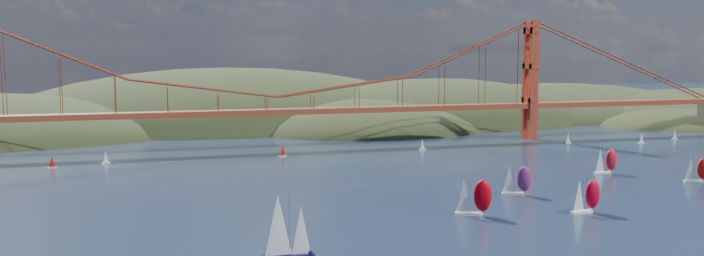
% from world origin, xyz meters
% --- Properties ---
extents(headlands, '(725.00, 225.00, 96.00)m').
position_xyz_m(headlands, '(44.95, 278.29, -12.46)').
color(headlands, black).
rests_on(headlands, ground).
extents(bridge, '(552.00, 12.00, 55.00)m').
position_xyz_m(bridge, '(-1.75, 180.00, 32.23)').
color(bridge, brown).
rests_on(bridge, ground).
extents(sloop_navy, '(9.77, 5.55, 15.18)m').
position_xyz_m(sloop_navy, '(-25.46, 24.90, 6.70)').
color(sloop_navy, black).
rests_on(sloop_navy, ground).
extents(racer_0, '(9.44, 6.32, 10.56)m').
position_xyz_m(racer_0, '(27.27, 49.00, 4.99)').
color(racer_0, white).
rests_on(racer_0, ground).
extents(racer_1, '(8.69, 4.06, 9.82)m').
position_xyz_m(racer_1, '(56.32, 43.16, 4.64)').
color(racer_1, white).
rests_on(racer_1, ground).
extents(racer_2, '(8.06, 5.11, 9.01)m').
position_xyz_m(racer_2, '(114.75, 69.00, 4.26)').
color(racer_2, silver).
rests_on(racer_2, ground).
extents(racer_3, '(8.24, 3.35, 9.48)m').
position_xyz_m(racer_3, '(96.46, 89.96, 4.48)').
color(racer_3, white).
rests_on(racer_3, ground).
extents(racer_rwb, '(8.65, 5.60, 9.68)m').
position_xyz_m(racer_rwb, '(50.39, 68.11, 4.57)').
color(racer_rwb, silver).
rests_on(racer_rwb, ground).
extents(distant_boat_2, '(3.00, 2.00, 4.70)m').
position_xyz_m(distant_boat_2, '(-85.66, 152.49, 2.41)').
color(distant_boat_2, silver).
rests_on(distant_boat_2, ground).
extents(distant_boat_3, '(3.00, 2.00, 4.70)m').
position_xyz_m(distant_boat_3, '(-68.06, 158.28, 2.41)').
color(distant_boat_3, silver).
rests_on(distant_boat_3, ground).
extents(distant_boat_4, '(3.00, 2.00, 4.70)m').
position_xyz_m(distant_boat_4, '(127.53, 159.00, 2.41)').
color(distant_boat_4, silver).
rests_on(distant_boat_4, ground).
extents(distant_boat_5, '(3.00, 2.00, 4.70)m').
position_xyz_m(distant_boat_5, '(158.92, 149.61, 2.41)').
color(distant_boat_5, silver).
rests_on(distant_boat_5, ground).
extents(distant_boat_6, '(3.00, 2.00, 4.70)m').
position_xyz_m(distant_boat_6, '(183.55, 157.33, 2.41)').
color(distant_boat_6, silver).
rests_on(distant_boat_6, ground).
extents(distant_boat_8, '(3.00, 2.00, 4.70)m').
position_xyz_m(distant_boat_8, '(57.00, 157.64, 2.41)').
color(distant_boat_8, silver).
rests_on(distant_boat_8, ground).
extents(distant_boat_9, '(3.00, 2.00, 4.70)m').
position_xyz_m(distant_boat_9, '(-2.34, 156.18, 2.41)').
color(distant_boat_9, silver).
rests_on(distant_boat_9, ground).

